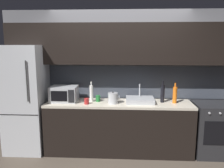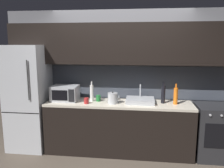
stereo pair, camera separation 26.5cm
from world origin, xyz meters
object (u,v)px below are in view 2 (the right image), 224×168
object	(u,v)px
refrigerator	(29,97)
kettle	(113,98)
wine_bottle_orange	(176,96)
mug_blue	(115,97)
oven_range	(213,132)
mug_red	(86,101)
mug_green	(98,98)
microwave	(65,93)
wine_bottle_dark	(163,94)
wine_bottle_white	(92,93)

from	to	relation	value
refrigerator	kettle	xyz separation A→B (m)	(1.54, -0.07, 0.05)
wine_bottle_orange	mug_blue	bearing A→B (deg)	170.94
oven_range	wine_bottle_orange	world-z (taller)	wine_bottle_orange
mug_blue	mug_red	size ratio (longest dim) A/B	0.94
kettle	mug_green	xyz separation A→B (m)	(-0.27, 0.12, -0.04)
kettle	mug_blue	size ratio (longest dim) A/B	2.25
kettle	mug_red	bearing A→B (deg)	-171.60
kettle	mug_red	size ratio (longest dim) A/B	2.11
microwave	wine_bottle_dark	xyz separation A→B (m)	(1.71, 0.04, 0.02)
wine_bottle_dark	wine_bottle_white	distance (m)	1.24
kettle	mug_green	size ratio (longest dim) A/B	1.94
refrigerator	kettle	size ratio (longest dim) A/B	9.04
wine_bottle_orange	kettle	bearing A→B (deg)	-175.16
refrigerator	microwave	bearing A→B (deg)	1.55
oven_range	wine_bottle_white	world-z (taller)	wine_bottle_white
wine_bottle_white	mug_blue	xyz separation A→B (m)	(0.41, 0.14, -0.10)
wine_bottle_orange	mug_green	size ratio (longest dim) A/B	3.24
wine_bottle_orange	mug_green	xyz separation A→B (m)	(-1.32, 0.03, -0.09)
refrigerator	wine_bottle_orange	size ratio (longest dim) A/B	5.40
oven_range	mug_green	bearing A→B (deg)	178.53
mug_green	microwave	bearing A→B (deg)	-177.02
wine_bottle_orange	mug_red	xyz separation A→B (m)	(-1.49, -0.15, -0.10)
wine_bottle_dark	mug_blue	size ratio (longest dim) A/B	4.02
microwave	wine_bottle_dark	size ratio (longest dim) A/B	1.24
wine_bottle_orange	mug_blue	xyz separation A→B (m)	(-1.03, 0.16, -0.10)
wine_bottle_dark	mug_green	distance (m)	1.13
kettle	microwave	bearing A→B (deg)	174.00
wine_bottle_dark	mug_red	distance (m)	1.31
microwave	mug_green	bearing A→B (deg)	2.98
wine_bottle_dark	kettle	bearing A→B (deg)	-171.29
kettle	wine_bottle_orange	world-z (taller)	wine_bottle_orange
microwave	kettle	distance (m)	0.87
wine_bottle_white	mug_green	bearing A→B (deg)	3.00
refrigerator	wine_bottle_white	xyz separation A→B (m)	(1.16, 0.04, 0.11)
wine_bottle_dark	mug_blue	xyz separation A→B (m)	(-0.83, 0.12, -0.11)
mug_blue	kettle	bearing A→B (deg)	-94.28
wine_bottle_orange	mug_blue	distance (m)	1.05
kettle	mug_red	world-z (taller)	kettle
refrigerator	mug_green	bearing A→B (deg)	2.22
kettle	wine_bottle_white	xyz separation A→B (m)	(-0.39, 0.12, 0.06)
mug_red	mug_green	bearing A→B (deg)	47.51
oven_range	mug_red	xyz separation A→B (m)	(-2.14, -0.14, 0.50)
wine_bottle_orange	mug_red	distance (m)	1.51
refrigerator	wine_bottle_orange	distance (m)	2.60
kettle	wine_bottle_dark	size ratio (longest dim) A/B	0.56
microwave	mug_red	xyz separation A→B (m)	(0.42, -0.16, -0.09)
oven_range	refrigerator	bearing A→B (deg)	179.98
kettle	mug_blue	bearing A→B (deg)	85.72
wine_bottle_orange	mug_green	world-z (taller)	wine_bottle_orange
kettle	mug_red	distance (m)	0.45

